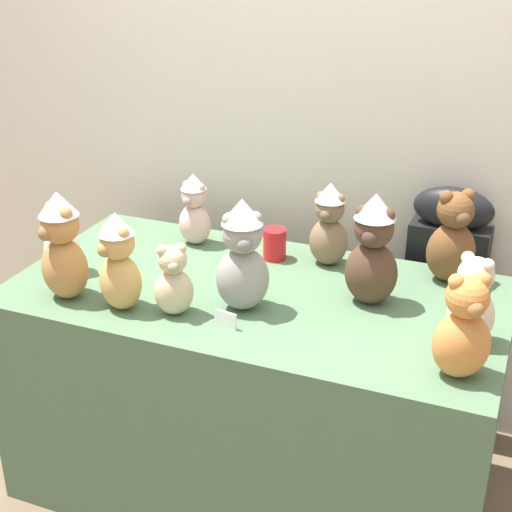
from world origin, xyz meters
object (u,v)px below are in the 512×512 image
at_px(teddy_bear_mocha, 329,225).
at_px(party_cup_red, 275,244).
at_px(teddy_bear_snow, 61,240).
at_px(teddy_bear_ash, 243,256).
at_px(teddy_bear_ginger, 464,329).
at_px(display_table, 256,391).
at_px(teddy_bear_blush, 194,210).
at_px(teddy_bear_honey, 119,262).
at_px(teddy_bear_chestnut, 452,239).
at_px(instrument_case, 441,316).
at_px(teddy_bear_cream, 472,302).
at_px(teddy_bear_cocoa, 373,251).
at_px(teddy_bear_sand, 174,282).
at_px(teddy_bear_caramel, 62,247).

bearing_deg(teddy_bear_mocha, party_cup_red, -170.93).
bearing_deg(teddy_bear_snow, party_cup_red, 25.43).
xyz_separation_m(teddy_bear_ash, teddy_bear_ginger, (0.66, -0.12, -0.04)).
xyz_separation_m(display_table, teddy_bear_blush, (-0.34, 0.26, 0.52)).
distance_m(teddy_bear_honey, teddy_bear_chestnut, 1.06).
xyz_separation_m(teddy_bear_ash, teddy_bear_chestnut, (0.55, 0.43, -0.03)).
distance_m(teddy_bear_honey, teddy_bear_ginger, 1.01).
bearing_deg(party_cup_red, display_table, -83.03).
distance_m(instrument_case, teddy_bear_chestnut, 0.47).
height_order(teddy_bear_cream, teddy_bear_cocoa, teddy_bear_cocoa).
xyz_separation_m(teddy_bear_cream, party_cup_red, (-0.70, 0.31, -0.07)).
distance_m(display_table, teddy_bear_ginger, 0.89).
bearing_deg(instrument_case, teddy_bear_ash, -125.85).
bearing_deg(teddy_bear_blush, teddy_bear_sand, -61.70).
xyz_separation_m(instrument_case, party_cup_red, (-0.55, -0.29, 0.32)).
xyz_separation_m(instrument_case, teddy_bear_honey, (-0.86, -0.80, 0.42)).
height_order(display_table, teddy_bear_ash, teddy_bear_ash).
height_order(display_table, teddy_bear_blush, teddy_bear_blush).
bearing_deg(display_table, teddy_bear_cream, -5.66).
xyz_separation_m(teddy_bear_cocoa, teddy_bear_ginger, (0.31, -0.30, -0.04)).
bearing_deg(teddy_bear_sand, teddy_bear_mocha, 25.44).
bearing_deg(teddy_bear_ash, instrument_case, 21.81).
distance_m(teddy_bear_chestnut, teddy_bear_cocoa, 0.32).
bearing_deg(teddy_bear_cream, teddy_bear_ash, -147.25).
distance_m(instrument_case, party_cup_red, 0.70).
height_order(teddy_bear_honey, teddy_bear_cocoa, teddy_bear_cocoa).
bearing_deg(party_cup_red, teddy_bear_caramel, -134.64).
height_order(display_table, teddy_bear_snow, teddy_bear_snow).
xyz_separation_m(display_table, teddy_bear_sand, (-0.17, -0.23, 0.49)).
bearing_deg(teddy_bear_honey, teddy_bear_blush, 116.33).
bearing_deg(teddy_bear_snow, teddy_bear_chestnut, 14.61).
bearing_deg(teddy_bear_chestnut, teddy_bear_sand, -177.57).
distance_m(teddy_bear_ash, teddy_bear_caramel, 0.56).
distance_m(instrument_case, teddy_bear_mocha, 0.61).
distance_m(teddy_bear_cream, teddy_bear_mocha, 0.62).
bearing_deg(teddy_bear_sand, display_table, 21.80).
relative_size(teddy_bear_snow, teddy_bear_cocoa, 0.68).
relative_size(teddy_bear_snow, teddy_bear_caramel, 0.70).
height_order(teddy_bear_snow, teddy_bear_honey, teddy_bear_honey).
height_order(teddy_bear_sand, teddy_bear_cocoa, teddy_bear_cocoa).
bearing_deg(instrument_case, party_cup_red, -150.31).
relative_size(instrument_case, teddy_bear_chestnut, 3.25).
bearing_deg(teddy_bear_snow, teddy_bear_ginger, -10.28).
height_order(teddy_bear_caramel, teddy_bear_chestnut, teddy_bear_caramel).
relative_size(teddy_bear_sand, teddy_bear_chestnut, 0.73).
height_order(teddy_bear_ginger, teddy_bear_mocha, same).
distance_m(teddy_bear_blush, teddy_bear_caramel, 0.56).
xyz_separation_m(teddy_bear_chestnut, teddy_bear_mocha, (-0.40, -0.03, -0.00)).
bearing_deg(display_table, teddy_bear_chestnut, 28.72).
relative_size(teddy_bear_blush, teddy_bear_honey, 0.86).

